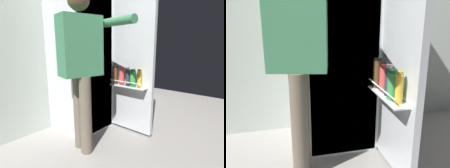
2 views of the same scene
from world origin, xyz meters
TOP-DOWN VIEW (x-y plane):
  - ground_plane at (0.00, 0.00)m, footprint 5.47×5.47m
  - kitchen_wall at (0.00, 0.91)m, footprint 4.40×0.10m
  - refrigerator at (0.03, 0.50)m, footprint 0.65×1.20m
  - person at (-0.36, 0.10)m, footprint 0.54×0.76m

SIDE VIEW (x-z plane):
  - ground_plane at x=0.00m, z-range 0.00..0.00m
  - refrigerator at x=0.03m, z-range 0.00..1.81m
  - person at x=-0.36m, z-range 0.16..1.78m
  - kitchen_wall at x=0.00m, z-range 0.00..2.57m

